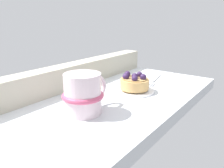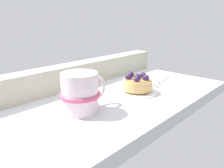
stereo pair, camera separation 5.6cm
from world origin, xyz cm
name	(u,v)px [view 1 (the left image)]	position (x,y,z in cm)	size (l,w,h in cm)	color
ground_plane	(111,102)	(0.00, 0.00, -1.62)	(70.71, 35.38, 3.24)	silver
window_rail_back	(71,76)	(0.00, 15.02, 3.47)	(69.29, 5.34, 6.95)	#B2AD99
dessert_plate	(134,90)	(7.31, -2.84, 0.47)	(11.12, 11.12, 1.00)	white
raspberry_tart	(134,82)	(7.29, -2.83, 2.79)	(8.11, 8.11, 4.54)	tan
coffee_mug	(84,94)	(-11.77, -1.40, 4.46)	(12.53, 9.22, 9.01)	silver
dessert_fork	(154,80)	(21.35, -2.16, 0.30)	(15.37, 4.91, 0.60)	#B7B7BC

